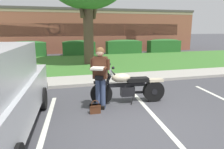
% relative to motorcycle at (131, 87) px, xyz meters
% --- Properties ---
extents(ground_plane, '(140.00, 140.00, 0.00)m').
position_rel_motorcycle_xyz_m(ground_plane, '(-0.16, -1.36, -0.49)').
color(ground_plane, '#424247').
extents(curb_strip, '(60.00, 0.20, 0.12)m').
position_rel_motorcycle_xyz_m(curb_strip, '(-0.16, 2.20, -0.43)').
color(curb_strip, '#ADA89E').
rests_on(curb_strip, ground).
extents(concrete_walk, '(60.00, 1.50, 0.08)m').
position_rel_motorcycle_xyz_m(concrete_walk, '(-0.16, 3.05, -0.45)').
color(concrete_walk, '#ADA89E').
rests_on(concrete_walk, ground).
extents(grass_lawn, '(60.00, 7.77, 0.06)m').
position_rel_motorcycle_xyz_m(grass_lawn, '(-0.16, 7.68, -0.46)').
color(grass_lawn, '#3D752D').
rests_on(grass_lawn, ground).
extents(stall_stripe_0, '(0.54, 4.39, 0.01)m').
position_rel_motorcycle_xyz_m(stall_stripe_0, '(-2.42, -1.16, -0.49)').
color(stall_stripe_0, silver).
rests_on(stall_stripe_0, ground).
extents(stall_stripe_1, '(0.54, 4.39, 0.01)m').
position_rel_motorcycle_xyz_m(stall_stripe_1, '(0.23, -1.16, -0.49)').
color(stall_stripe_1, silver).
rests_on(stall_stripe_1, ground).
extents(motorcycle, '(2.24, 0.82, 1.26)m').
position_rel_motorcycle_xyz_m(motorcycle, '(0.00, 0.00, 0.00)').
color(motorcycle, black).
rests_on(motorcycle, ground).
extents(rider_person, '(0.58, 0.66, 1.70)m').
position_rel_motorcycle_xyz_m(rider_person, '(-0.97, -0.23, 0.52)').
color(rider_person, black).
rests_on(rider_person, ground).
extents(handbag, '(0.28, 0.13, 0.36)m').
position_rel_motorcycle_xyz_m(handbag, '(-1.18, -0.53, -0.34)').
color(handbag, '#562D19').
rests_on(handbag, ground).
extents(hedge_left, '(2.64, 0.90, 1.24)m').
position_rel_motorcycle_xyz_m(hedge_left, '(-4.12, 11.82, 0.16)').
color(hedge_left, '#286028').
rests_on(hedge_left, ground).
extents(hedge_center_left, '(2.63, 0.90, 1.24)m').
position_rel_motorcycle_xyz_m(hedge_center_left, '(-0.22, 11.82, 0.16)').
color(hedge_center_left, '#286028').
rests_on(hedge_center_left, ground).
extents(hedge_center_right, '(3.05, 0.90, 1.24)m').
position_rel_motorcycle_xyz_m(hedge_center_right, '(3.68, 11.82, 0.16)').
color(hedge_center_right, '#286028').
rests_on(hedge_center_right, ground).
extents(hedge_right, '(3.00, 0.90, 1.24)m').
position_rel_motorcycle_xyz_m(hedge_right, '(7.58, 11.82, 0.16)').
color(hedge_right, '#286028').
rests_on(hedge_right, ground).
extents(brick_building, '(21.96, 8.37, 3.95)m').
position_rel_motorcycle_xyz_m(brick_building, '(0.55, 17.42, 1.49)').
color(brick_building, '#93513D').
rests_on(brick_building, ground).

